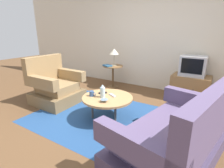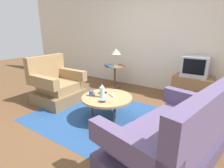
% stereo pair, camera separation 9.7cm
% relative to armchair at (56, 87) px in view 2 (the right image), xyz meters
% --- Properties ---
extents(ground_plane, '(16.00, 16.00, 0.00)m').
position_rel_armchair_xyz_m(ground_plane, '(1.33, -0.16, -0.32)').
color(ground_plane, brown).
extents(back_wall, '(9.00, 0.12, 2.70)m').
position_rel_armchair_xyz_m(back_wall, '(1.33, 2.04, 1.03)').
color(back_wall, beige).
rests_on(back_wall, ground).
extents(area_rug, '(2.59, 1.89, 0.00)m').
position_rel_armchair_xyz_m(area_rug, '(1.35, -0.05, -0.32)').
color(area_rug, navy).
rests_on(area_rug, ground).
extents(armchair, '(0.85, 0.89, 0.96)m').
position_rel_armchair_xyz_m(armchair, '(0.00, 0.00, 0.00)').
color(armchair, brown).
rests_on(armchair, ground).
extents(couch, '(1.20, 1.70, 0.97)m').
position_rel_armchair_xyz_m(couch, '(2.57, -0.49, -0.01)').
color(couch, '#4B3E5C').
rests_on(couch, ground).
extents(coffee_table, '(0.84, 0.84, 0.40)m').
position_rel_armchair_xyz_m(coffee_table, '(1.35, -0.05, 0.06)').
color(coffee_table, tan).
rests_on(coffee_table, ground).
extents(side_table, '(0.52, 0.52, 0.59)m').
position_rel_armchair_xyz_m(side_table, '(0.51, 1.48, 0.10)').
color(side_table, olive).
rests_on(side_table, ground).
extents(tv_stand, '(0.78, 0.52, 0.52)m').
position_rel_armchair_xyz_m(tv_stand, '(2.38, 1.70, -0.06)').
color(tv_stand, olive).
rests_on(tv_stand, ground).
extents(television, '(0.51, 0.41, 0.43)m').
position_rel_armchair_xyz_m(television, '(2.38, 1.70, 0.42)').
color(television, '#B7B7BC').
rests_on(television, tv_stand).
extents(table_lamp, '(0.24, 0.24, 0.44)m').
position_rel_armchair_xyz_m(table_lamp, '(0.53, 1.51, 0.61)').
color(table_lamp, '#9E937A').
rests_on(table_lamp, side_table).
extents(vase, '(0.08, 0.08, 0.22)m').
position_rel_armchair_xyz_m(vase, '(1.30, -0.11, 0.19)').
color(vase, silver).
rests_on(vase, coffee_table).
extents(mug, '(0.12, 0.08, 0.09)m').
position_rel_armchair_xyz_m(mug, '(1.11, -0.16, 0.13)').
color(mug, '#335184').
rests_on(mug, coffee_table).
extents(bowl, '(0.13, 0.13, 0.04)m').
position_rel_armchair_xyz_m(bowl, '(1.43, -0.26, 0.10)').
color(bowl, slate).
rests_on(bowl, coffee_table).
extents(tv_remote_dark, '(0.13, 0.13, 0.02)m').
position_rel_armchair_xyz_m(tv_remote_dark, '(1.19, 0.04, 0.09)').
color(tv_remote_dark, black).
rests_on(tv_remote_dark, coffee_table).
extents(tv_remote_silver, '(0.17, 0.12, 0.02)m').
position_rel_armchair_xyz_m(tv_remote_silver, '(1.40, 0.03, 0.09)').
color(tv_remote_silver, '#B2B2B7').
rests_on(tv_remote_silver, coffee_table).
extents(book, '(0.27, 0.24, 0.03)m').
position_rel_armchair_xyz_m(book, '(0.44, 1.33, 0.28)').
color(book, navy).
rests_on(book, side_table).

